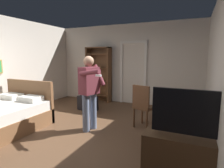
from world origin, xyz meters
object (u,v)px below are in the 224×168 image
at_px(tv_flatscreen, 191,151).
at_px(person_blue_shirt, 90,89).
at_px(wooden_chair, 143,105).
at_px(side_table, 173,114).
at_px(suitcase_dark, 88,103).
at_px(bottle_on_table, 181,99).
at_px(bookshelf, 99,73).
at_px(laptop, 171,101).

bearing_deg(tv_flatscreen, person_blue_shirt, 160.09).
bearing_deg(wooden_chair, side_table, -18.87).
bearing_deg(wooden_chair, suitcase_dark, 159.95).
distance_m(side_table, bottle_on_table, 0.38).
bearing_deg(side_table, tv_flatscreen, -71.89).
bearing_deg(side_table, bookshelf, 143.09).
xyz_separation_m(tv_flatscreen, suitcase_dark, (-2.92, 2.03, -0.12)).
relative_size(wooden_chair, person_blue_shirt, 0.61).
height_order(laptop, suitcase_dark, laptop).
xyz_separation_m(bookshelf, wooden_chair, (2.13, -1.87, -0.50)).
xyz_separation_m(tv_flatscreen, laptop, (-0.40, 1.07, 0.42)).
bearing_deg(bookshelf, person_blue_shirt, -65.81).
bearing_deg(wooden_chair, laptop, -23.26).
bearing_deg(laptop, side_table, 48.58).
bearing_deg(laptop, bookshelf, 142.16).
height_order(tv_flatscreen, wooden_chair, tv_flatscreen).
bearing_deg(suitcase_dark, wooden_chair, -5.79).
relative_size(side_table, suitcase_dark, 1.27).
relative_size(bookshelf, side_table, 2.70).
bearing_deg(tv_flatscreen, side_table, 108.11).
distance_m(tv_flatscreen, suitcase_dark, 3.56).
height_order(tv_flatscreen, bottle_on_table, tv_flatscreen).
relative_size(side_table, laptop, 1.92).
bearing_deg(side_table, suitcase_dark, 160.26).
height_order(bottle_on_table, wooden_chair, wooden_chair).
relative_size(tv_flatscreen, person_blue_shirt, 0.79).
distance_m(bottle_on_table, suitcase_dark, 2.94).
height_order(bookshelf, tv_flatscreen, bookshelf).
relative_size(tv_flatscreen, suitcase_dark, 2.27).
bearing_deg(bookshelf, bottle_on_table, -36.59).
distance_m(bottle_on_table, person_blue_shirt, 1.86).
xyz_separation_m(person_blue_shirt, suitcase_dark, (-0.87, 1.28, -0.72)).
xyz_separation_m(side_table, person_blue_shirt, (-1.69, -0.37, 0.45)).
bearing_deg(bottle_on_table, wooden_chair, 159.11).
bearing_deg(person_blue_shirt, tv_flatscreen, -19.91).
xyz_separation_m(bookshelf, tv_flatscreen, (3.16, -3.21, -0.70)).
distance_m(bookshelf, person_blue_shirt, 2.71).
xyz_separation_m(bookshelf, side_table, (2.80, -2.10, -0.56)).
bearing_deg(suitcase_dark, side_table, -5.48).
xyz_separation_m(laptop, person_blue_shirt, (-1.65, -0.32, 0.18)).
xyz_separation_m(bottle_on_table, suitcase_dark, (-2.70, 1.00, -0.60)).
bearing_deg(wooden_chair, person_blue_shirt, -149.88).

